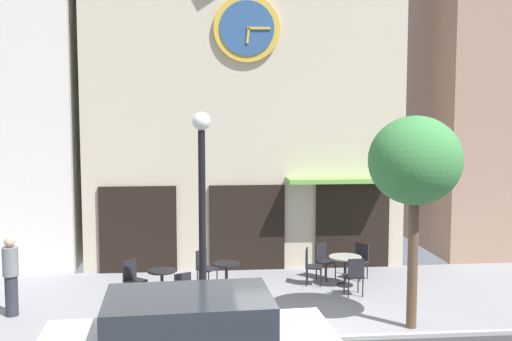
{
  "coord_description": "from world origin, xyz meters",
  "views": [
    {
      "loc": [
        -1.89,
        -10.47,
        4.16
      ],
      "look_at": [
        -0.67,
        2.63,
        2.93
      ],
      "focal_mm": 41.7,
      "sensor_mm": 36.0,
      "label": 1
    }
  ],
  "objects_px": {
    "street_lamp": "(202,218)",
    "cafe_chair_curbside": "(355,274)",
    "cafe_chair_left_end": "(360,258)",
    "cafe_chair_under_awning": "(311,264)",
    "cafe_table_rightmost": "(162,282)",
    "cafe_table_center_right": "(226,274)",
    "cafe_table_leftmost": "(345,264)",
    "cafe_chair_near_tree": "(204,265)",
    "cafe_chair_by_entrance": "(133,277)",
    "cafe_chair_outer": "(198,281)",
    "cafe_chair_near_lamp": "(324,258)",
    "cafe_chair_facing_wall": "(181,290)",
    "pedestrian_grey": "(11,275)",
    "street_tree": "(415,163)"
  },
  "relations": [
    {
      "from": "street_lamp",
      "to": "cafe_chair_left_end",
      "type": "relative_size",
      "value": 4.7
    },
    {
      "from": "cafe_table_center_right",
      "to": "cafe_chair_near_tree",
      "type": "distance_m",
      "value": 0.84
    },
    {
      "from": "cafe_chair_facing_wall",
      "to": "cafe_chair_near_lamp",
      "type": "bearing_deg",
      "value": 34.43
    },
    {
      "from": "pedestrian_grey",
      "to": "cafe_chair_near_tree",
      "type": "bearing_deg",
      "value": 23.55
    },
    {
      "from": "cafe_chair_curbside",
      "to": "street_lamp",
      "type": "bearing_deg",
      "value": -156.17
    },
    {
      "from": "cafe_chair_near_tree",
      "to": "cafe_chair_by_entrance",
      "type": "xyz_separation_m",
      "value": [
        -1.62,
        -0.91,
        0.0
      ]
    },
    {
      "from": "cafe_table_leftmost",
      "to": "cafe_chair_near_tree",
      "type": "relative_size",
      "value": 0.89
    },
    {
      "from": "cafe_chair_by_entrance",
      "to": "cafe_chair_left_end",
      "type": "bearing_deg",
      "value": 12.91
    },
    {
      "from": "street_tree",
      "to": "cafe_chair_under_awning",
      "type": "height_order",
      "value": "street_tree"
    },
    {
      "from": "cafe_table_center_right",
      "to": "pedestrian_grey",
      "type": "height_order",
      "value": "pedestrian_grey"
    },
    {
      "from": "street_lamp",
      "to": "cafe_chair_by_entrance",
      "type": "height_order",
      "value": "street_lamp"
    },
    {
      "from": "cafe_chair_left_end",
      "to": "cafe_chair_facing_wall",
      "type": "bearing_deg",
      "value": -152.23
    },
    {
      "from": "cafe_table_leftmost",
      "to": "cafe_chair_facing_wall",
      "type": "distance_m",
      "value": 4.31
    },
    {
      "from": "cafe_table_leftmost",
      "to": "cafe_chair_by_entrance",
      "type": "height_order",
      "value": "cafe_chair_by_entrance"
    },
    {
      "from": "cafe_table_center_right",
      "to": "cafe_chair_facing_wall",
      "type": "bearing_deg",
      "value": -127.7
    },
    {
      "from": "street_lamp",
      "to": "cafe_chair_near_lamp",
      "type": "relative_size",
      "value": 4.7
    },
    {
      "from": "cafe_table_center_right",
      "to": "cafe_chair_curbside",
      "type": "bearing_deg",
      "value": -8.33
    },
    {
      "from": "cafe_table_rightmost",
      "to": "cafe_chair_under_awning",
      "type": "xyz_separation_m",
      "value": [
        3.54,
        1.22,
        0.01
      ]
    },
    {
      "from": "street_lamp",
      "to": "cafe_chair_curbside",
      "type": "xyz_separation_m",
      "value": [
        3.49,
        1.54,
        -1.62
      ]
    },
    {
      "from": "cafe_chair_under_awning",
      "to": "pedestrian_grey",
      "type": "height_order",
      "value": "pedestrian_grey"
    },
    {
      "from": "cafe_chair_left_end",
      "to": "pedestrian_grey",
      "type": "bearing_deg",
      "value": -165.14
    },
    {
      "from": "cafe_table_center_right",
      "to": "cafe_chair_near_lamp",
      "type": "relative_size",
      "value": 0.82
    },
    {
      "from": "cafe_table_rightmost",
      "to": "cafe_table_leftmost",
      "type": "height_order",
      "value": "cafe_table_rightmost"
    },
    {
      "from": "cafe_chair_curbside",
      "to": "pedestrian_grey",
      "type": "height_order",
      "value": "pedestrian_grey"
    },
    {
      "from": "cafe_chair_outer",
      "to": "cafe_chair_near_lamp",
      "type": "bearing_deg",
      "value": 30.16
    },
    {
      "from": "cafe_chair_outer",
      "to": "cafe_chair_by_entrance",
      "type": "xyz_separation_m",
      "value": [
        -1.47,
        0.5,
        0.0
      ]
    },
    {
      "from": "cafe_chair_left_end",
      "to": "pedestrian_grey",
      "type": "xyz_separation_m",
      "value": [
        -7.97,
        -2.11,
        0.33
      ]
    },
    {
      "from": "cafe_chair_facing_wall",
      "to": "street_lamp",
      "type": "bearing_deg",
      "value": -54.79
    },
    {
      "from": "cafe_chair_left_end",
      "to": "cafe_chair_curbside",
      "type": "xyz_separation_m",
      "value": [
        -0.52,
        -1.47,
        0.0
      ]
    },
    {
      "from": "street_tree",
      "to": "cafe_chair_near_tree",
      "type": "relative_size",
      "value": 4.62
    },
    {
      "from": "cafe_table_leftmost",
      "to": "cafe_chair_curbside",
      "type": "distance_m",
      "value": 0.86
    },
    {
      "from": "street_lamp",
      "to": "cafe_chair_under_awning",
      "type": "relative_size",
      "value": 4.7
    },
    {
      "from": "cafe_table_leftmost",
      "to": "cafe_chair_left_end",
      "type": "xyz_separation_m",
      "value": [
        0.53,
        0.61,
        -0.01
      ]
    },
    {
      "from": "street_lamp",
      "to": "cafe_chair_near_tree",
      "type": "xyz_separation_m",
      "value": [
        0.05,
        2.64,
        -1.62
      ]
    },
    {
      "from": "street_lamp",
      "to": "cafe_chair_curbside",
      "type": "relative_size",
      "value": 4.7
    },
    {
      "from": "street_tree",
      "to": "cafe_chair_outer",
      "type": "distance_m",
      "value": 5.3
    },
    {
      "from": "street_lamp",
      "to": "cafe_chair_facing_wall",
      "type": "distance_m",
      "value": 1.81
    },
    {
      "from": "cafe_table_rightmost",
      "to": "cafe_chair_near_tree",
      "type": "relative_size",
      "value": 0.86
    },
    {
      "from": "cafe_chair_near_lamp",
      "to": "cafe_chair_facing_wall",
      "type": "distance_m",
      "value": 4.3
    },
    {
      "from": "cafe_chair_by_entrance",
      "to": "cafe_chair_under_awning",
      "type": "distance_m",
      "value": 4.3
    },
    {
      "from": "pedestrian_grey",
      "to": "cafe_chair_by_entrance",
      "type": "bearing_deg",
      "value": 19.27
    },
    {
      "from": "street_lamp",
      "to": "cafe_chair_left_end",
      "type": "distance_m",
      "value": 5.27
    },
    {
      "from": "cafe_chair_by_entrance",
      "to": "pedestrian_grey",
      "type": "bearing_deg",
      "value": -160.73
    },
    {
      "from": "cafe_chair_under_awning",
      "to": "cafe_chair_curbside",
      "type": "bearing_deg",
      "value": -50.53
    },
    {
      "from": "cafe_table_leftmost",
      "to": "cafe_chair_by_entrance",
      "type": "relative_size",
      "value": 0.89
    },
    {
      "from": "cafe_table_center_right",
      "to": "pedestrian_grey",
      "type": "distance_m",
      "value": 4.65
    },
    {
      "from": "cafe_chair_by_entrance",
      "to": "cafe_chair_outer",
      "type": "bearing_deg",
      "value": -18.63
    },
    {
      "from": "cafe_chair_near_tree",
      "to": "pedestrian_grey",
      "type": "xyz_separation_m",
      "value": [
        -4.01,
        -1.75,
        0.33
      ]
    },
    {
      "from": "cafe_table_rightmost",
      "to": "cafe_chair_outer",
      "type": "bearing_deg",
      "value": -7.1
    },
    {
      "from": "cafe_chair_by_entrance",
      "to": "cafe_chair_near_lamp",
      "type": "relative_size",
      "value": 1.0
    }
  ]
}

